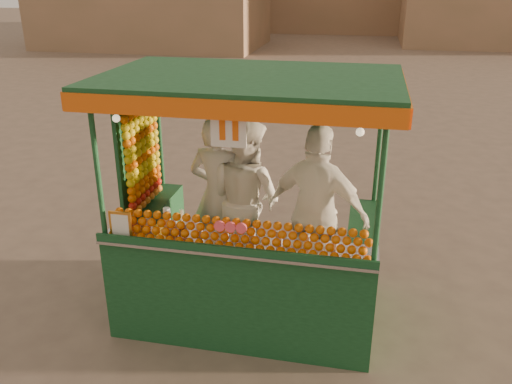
% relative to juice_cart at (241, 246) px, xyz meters
% --- Properties ---
extents(ground, '(90.00, 90.00, 0.00)m').
position_rel_juice_cart_xyz_m(ground, '(0.02, 0.25, -0.79)').
color(ground, brown).
rests_on(ground, ground).
extents(juice_cart, '(2.67, 1.73, 2.43)m').
position_rel_juice_cart_xyz_m(juice_cart, '(0.00, 0.00, 0.00)').
color(juice_cart, '#103C1D').
rests_on(juice_cart, ground).
extents(vendor_left, '(0.68, 0.50, 1.69)m').
position_rel_juice_cart_xyz_m(vendor_left, '(-0.33, 0.39, 0.33)').
color(vendor_left, white).
rests_on(vendor_left, ground).
extents(vendor_middle, '(1.03, 0.98, 1.69)m').
position_rel_juice_cart_xyz_m(vendor_middle, '(-0.04, 0.39, 0.33)').
color(vendor_middle, white).
rests_on(vendor_middle, ground).
extents(vendor_right, '(1.09, 0.69, 1.73)m').
position_rel_juice_cart_xyz_m(vendor_right, '(0.71, 0.13, 0.35)').
color(vendor_right, white).
rests_on(vendor_right, ground).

